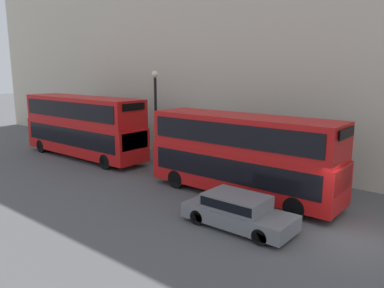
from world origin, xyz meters
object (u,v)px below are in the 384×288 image
bus_second_in_queue (83,124)px  pedestrian (135,147)px  bus_leading (242,152)px  car_dark_sedan (238,210)px

bus_second_in_queue → pedestrian: (2.29, -2.92, -1.67)m
bus_leading → pedestrian: size_ratio=5.96×
car_dark_sedan → pedestrian: 13.77m
bus_leading → car_dark_sedan: 4.23m
car_dark_sedan → bus_second_in_queue: bearing=77.6°
bus_leading → car_dark_sedan: bearing=-149.8°
pedestrian → car_dark_sedan: bearing=-114.4°
bus_second_in_queue → pedestrian: size_ratio=6.66×
bus_leading → pedestrian: 10.91m
bus_leading → bus_second_in_queue: bearing=90.0°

